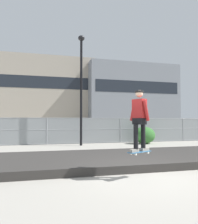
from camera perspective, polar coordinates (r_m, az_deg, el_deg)
ground_plane at (r=6.80m, az=11.81°, el=-16.15°), size 120.00×120.00×0.00m
gravel_berm at (r=8.89m, az=5.06°, el=-12.02°), size 10.70×3.96×0.26m
skateboard at (r=6.36m, az=10.57°, el=-10.23°), size 0.81×0.51×0.07m
skater at (r=6.30m, az=10.50°, el=-1.15°), size 0.70×0.62×1.74m
chain_fence at (r=15.82m, az=-3.63°, el=-4.84°), size 26.97×0.06×1.85m
street_lamp at (r=14.83m, az=-4.66°, el=9.02°), size 0.44×0.44×7.38m
parked_car_near at (r=18.60m, az=-21.86°, el=-4.59°), size 4.56×2.27×1.66m
library_building at (r=53.67m, az=-17.99°, el=4.25°), size 28.54×15.10×15.32m
office_block at (r=52.60m, az=7.35°, el=3.65°), size 20.14×12.98×14.16m
shrub_left at (r=16.00m, az=11.77°, el=-5.95°), size 1.56×1.28×1.21m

